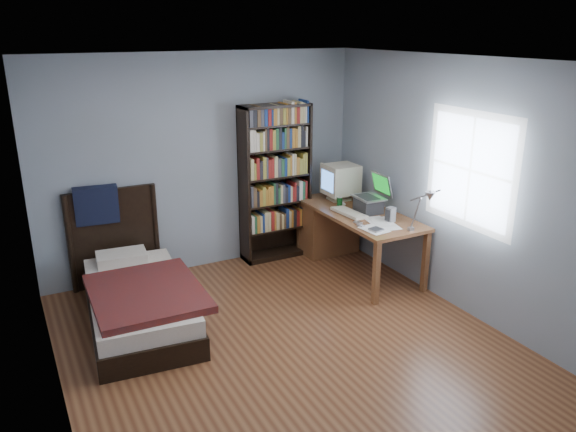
% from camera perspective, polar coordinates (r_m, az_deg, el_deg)
% --- Properties ---
extents(room, '(4.20, 4.24, 2.50)m').
position_cam_1_polar(room, '(4.70, 0.29, 0.17)').
color(room, '#592E1A').
rests_on(room, ground).
extents(desk, '(0.75, 1.72, 0.73)m').
position_cam_1_polar(desk, '(6.98, 4.85, -0.85)').
color(desk, brown).
rests_on(desk, floor).
extents(crt_monitor, '(0.39, 0.37, 0.44)m').
position_cam_1_polar(crt_monitor, '(6.86, 5.32, 3.68)').
color(crt_monitor, beige).
rests_on(crt_monitor, desk).
extents(laptop, '(0.37, 0.38, 0.44)m').
position_cam_1_polar(laptop, '(6.47, 8.32, 1.44)').
color(laptop, '#2D2D30').
rests_on(laptop, desk).
extents(desk_lamp, '(0.21, 0.46, 0.54)m').
position_cam_1_polar(desk_lamp, '(5.56, 13.96, 1.61)').
color(desk_lamp, '#99999E').
rests_on(desk_lamp, desk).
extents(keyboard, '(0.22, 0.49, 0.05)m').
position_cam_1_polar(keyboard, '(6.39, 6.23, 0.33)').
color(keyboard, beige).
rests_on(keyboard, desk).
extents(speaker, '(0.09, 0.09, 0.16)m').
position_cam_1_polar(speaker, '(6.19, 10.39, 0.14)').
color(speaker, gray).
rests_on(speaker, desk).
extents(soda_can, '(0.07, 0.07, 0.12)m').
position_cam_1_polar(soda_can, '(6.62, 5.27, 1.40)').
color(soda_can, '#073617').
rests_on(soda_can, desk).
extents(mouse, '(0.07, 0.12, 0.04)m').
position_cam_1_polar(mouse, '(6.70, 5.53, 1.25)').
color(mouse, silver).
rests_on(mouse, desk).
extents(phone_silver, '(0.07, 0.10, 0.02)m').
position_cam_1_polar(phone_silver, '(6.10, 7.10, -0.66)').
color(phone_silver, '#ADADB1').
rests_on(phone_silver, desk).
extents(phone_grey, '(0.05, 0.09, 0.02)m').
position_cam_1_polar(phone_grey, '(6.01, 7.40, -0.97)').
color(phone_grey, gray).
rests_on(phone_grey, desk).
extents(external_drive, '(0.14, 0.14, 0.02)m').
position_cam_1_polar(external_drive, '(5.90, 8.94, -1.42)').
color(external_drive, gray).
rests_on(external_drive, desk).
extents(bookshelf, '(0.85, 0.30, 1.90)m').
position_cam_1_polar(bookshelf, '(6.80, -1.29, 3.38)').
color(bookshelf, black).
rests_on(bookshelf, floor).
extents(bed, '(1.10, 2.04, 1.16)m').
position_cam_1_polar(bed, '(5.74, -15.17, -7.67)').
color(bed, black).
rests_on(bed, floor).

